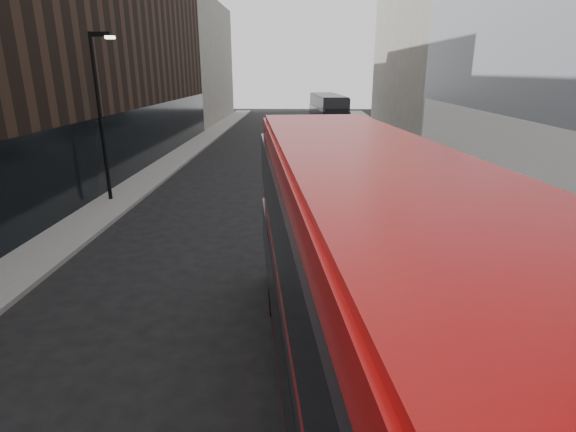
# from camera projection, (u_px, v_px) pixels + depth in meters

# --- Properties ---
(sidewalk_right) EXTENTS (3.00, 80.00, 0.15)m
(sidewalk_right) POSITION_uv_depth(u_px,v_px,m) (423.00, 170.00, 26.50)
(sidewalk_right) COLOR slate
(sidewalk_right) RESTS_ON ground
(sidewalk_left) EXTENTS (2.00, 80.00, 0.15)m
(sidewalk_left) POSITION_uv_depth(u_px,v_px,m) (163.00, 168.00, 26.90)
(sidewalk_left) COLOR slate
(sidewalk_left) RESTS_ON ground
(building_victorian) EXTENTS (6.50, 24.00, 21.00)m
(building_victorian) POSITION_uv_depth(u_px,v_px,m) (422.00, 25.00, 41.50)
(building_victorian) COLOR slate
(building_victorian) RESTS_ON ground
(building_left_mid) EXTENTS (5.00, 24.00, 14.00)m
(building_left_mid) POSITION_uv_depth(u_px,v_px,m) (123.00, 49.00, 29.61)
(building_left_mid) COLOR black
(building_left_mid) RESTS_ON ground
(building_left_far) EXTENTS (5.00, 20.00, 13.00)m
(building_left_far) POSITION_uv_depth(u_px,v_px,m) (197.00, 63.00, 50.68)
(building_left_far) COLOR slate
(building_left_far) RESTS_ON ground
(street_lamp) EXTENTS (1.06, 0.22, 7.00)m
(street_lamp) POSITION_uv_depth(u_px,v_px,m) (101.00, 107.00, 18.98)
(street_lamp) COLOR black
(street_lamp) RESTS_ON sidewalk_left
(red_bus) EXTENTS (4.00, 11.56, 4.59)m
(red_bus) POSITION_uv_depth(u_px,v_px,m) (363.00, 282.00, 6.91)
(red_bus) COLOR #B80B0B
(red_bus) RESTS_ON ground
(grey_bus) EXTENTS (3.44, 10.73, 3.42)m
(grey_bus) POSITION_uv_depth(u_px,v_px,m) (328.00, 111.00, 44.39)
(grey_bus) COLOR black
(grey_bus) RESTS_ON ground
(car_a) EXTENTS (2.03, 4.56, 1.52)m
(car_a) POSITION_uv_depth(u_px,v_px,m) (339.00, 177.00, 21.66)
(car_a) COLOR black
(car_a) RESTS_ON ground
(car_b) EXTENTS (1.63, 4.46, 1.46)m
(car_b) POSITION_uv_depth(u_px,v_px,m) (316.00, 165.00, 24.48)
(car_b) COLOR gray
(car_b) RESTS_ON ground
(car_c) EXTENTS (2.29, 5.29, 1.52)m
(car_c) POSITION_uv_depth(u_px,v_px,m) (319.00, 154.00, 27.52)
(car_c) COLOR black
(car_c) RESTS_ON ground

